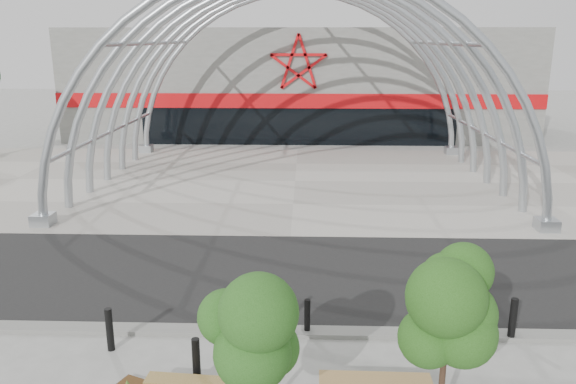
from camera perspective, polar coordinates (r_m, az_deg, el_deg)
ground at (r=15.03m, az=-0.51°, el=-13.73°), size 140.00×140.00×0.00m
road at (r=18.16m, az=-0.05°, el=-8.33°), size 140.00×7.00×0.02m
forecourt at (r=29.54m, az=0.73°, el=1.09°), size 60.00×17.00×0.04m
kerb at (r=14.78m, az=-0.55°, el=-14.00°), size 60.00×0.50×0.12m
arena_building at (r=46.69m, az=1.20°, el=11.30°), size 34.00×15.24×8.00m
vault_canopy at (r=29.54m, az=0.73°, el=1.09°), size 20.80×15.80×20.36m
street_tree_0 at (r=10.42m, az=-4.42°, el=-13.22°), size 1.42×1.42×3.24m
street_tree_1 at (r=10.91m, az=15.97°, el=-11.09°), size 1.51×1.51×3.56m
bollard_0 at (r=14.52m, az=-17.67°, el=-13.17°), size 0.18×0.18×1.09m
bollard_1 at (r=12.83m, az=-9.30°, el=-16.64°), size 0.18×0.18×1.10m
bollard_2 at (r=15.04m, az=-0.46°, el=-11.85°), size 0.14×0.14×0.86m
bollard_3 at (r=14.57m, az=1.97°, el=-12.58°), size 0.15×0.15×0.96m
bollard_4 at (r=15.30m, az=21.87°, el=-11.96°), size 0.18×0.18×1.14m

